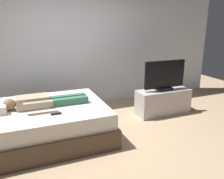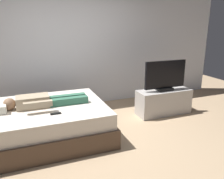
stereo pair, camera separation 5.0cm
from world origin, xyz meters
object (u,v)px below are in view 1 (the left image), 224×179
(tv, at_px, (165,76))
(bed, at_px, (42,123))
(remote, at_px, (56,114))
(tv_stand, at_px, (163,102))
(person, at_px, (42,102))

(tv, bearing_deg, bed, -175.45)
(remote, relative_size, tv, 0.17)
(bed, height_order, tv, tv)
(bed, xyz_separation_m, tv_stand, (2.39, 0.19, -0.01))
(person, height_order, tv, tv)
(person, bearing_deg, tv_stand, 4.49)
(remote, distance_m, tv, 2.30)
(bed, relative_size, tv_stand, 1.87)
(person, xyz_separation_m, remote, (0.15, -0.40, -0.07))
(person, bearing_deg, remote, -69.53)
(bed, bearing_deg, remote, -65.76)
(person, distance_m, tv, 2.37)
(bed, bearing_deg, person, 9.72)
(bed, xyz_separation_m, tv, (2.39, 0.19, 0.52))
(bed, bearing_deg, tv_stand, 4.55)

